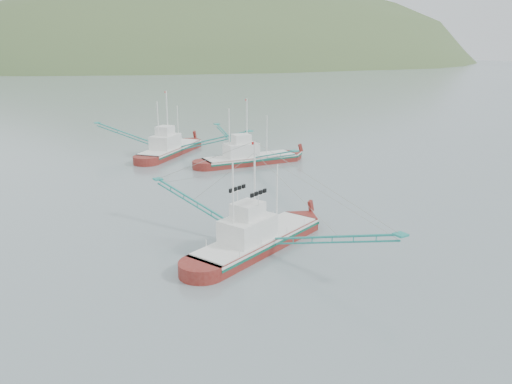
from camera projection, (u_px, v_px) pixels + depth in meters
ground at (295, 246)px, 41.09m from camera, size 1200.00×1200.00×0.00m
main_boat at (257, 226)px, 40.19m from camera, size 13.47×22.86×9.58m
bg_boat_far at (170, 140)px, 76.07m from camera, size 20.15×22.38×10.42m
bg_boat_right at (249, 154)px, 70.01m from camera, size 13.69×24.23×9.83m
headland_right at (234, 64)px, 513.53m from camera, size 684.00×432.00×306.00m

